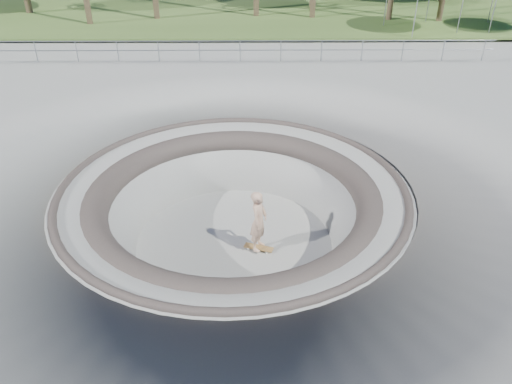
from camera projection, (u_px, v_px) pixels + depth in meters
ground at (233, 188)px, 14.55m from camera, size 180.00×180.00×0.00m
skate_bowl at (234, 239)px, 15.50m from camera, size 14.00×14.00×4.10m
distant_hills at (275, 15)px, 67.07m from camera, size 103.20×45.00×28.60m
safety_railing at (240, 51)px, 24.44m from camera, size 25.00×0.06×1.03m
skateboard at (259, 248)px, 15.11m from camera, size 0.93×0.52×0.09m
skater at (259, 221)px, 14.59m from camera, size 0.68×0.82×1.94m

